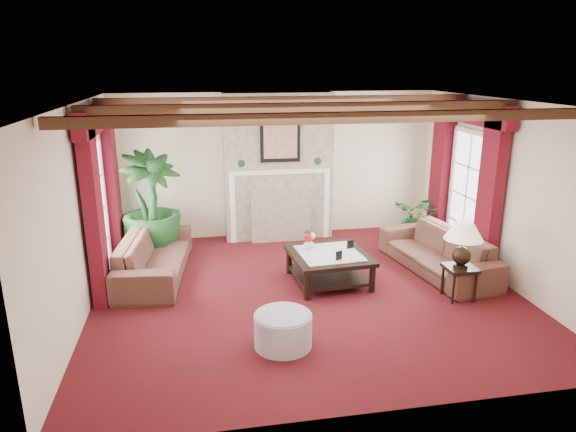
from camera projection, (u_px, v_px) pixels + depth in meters
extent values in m
plane|color=#420B0C|center=(307.00, 292.00, 7.46)|extent=(6.00, 6.00, 0.00)
plane|color=white|center=(309.00, 103.00, 6.69)|extent=(6.00, 6.00, 0.00)
cube|color=beige|center=(277.00, 165.00, 9.67)|extent=(6.00, 0.02, 2.70)
cube|color=beige|center=(79.00, 213.00, 6.57)|extent=(0.02, 5.50, 2.70)
cube|color=beige|center=(506.00, 193.00, 7.59)|extent=(0.02, 5.50, 2.70)
imported|color=#390F1A|center=(154.00, 249.00, 7.92)|extent=(2.41, 1.13, 0.89)
imported|color=#390F1A|center=(438.00, 245.00, 8.11)|extent=(2.42, 1.32, 0.87)
imported|color=black|center=(153.00, 227.00, 8.77)|extent=(2.71, 2.76, 1.01)
imported|color=black|center=(419.00, 224.00, 9.38)|extent=(1.79, 1.79, 0.75)
cylinder|color=#A7A2B8|center=(283.00, 330.00, 5.99)|extent=(0.68, 0.68, 0.40)
imported|color=silver|center=(309.00, 244.00, 7.83)|extent=(0.17, 0.18, 0.17)
imported|color=black|center=(351.00, 250.00, 7.42)|extent=(0.20, 0.08, 0.27)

